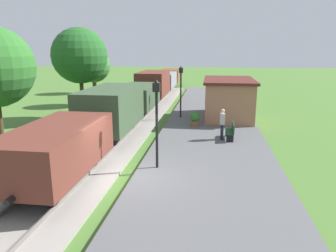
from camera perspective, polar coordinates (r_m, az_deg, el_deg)
name	(u,v)px	position (r m, az deg, el deg)	size (l,w,h in m)	color
ground_plane	(127,182)	(12.78, -7.32, -9.99)	(160.00, 160.00, 0.00)	#47702D
platform_slab	(209,184)	(12.34, 7.41, -10.27)	(6.00, 60.00, 0.25)	#565659
track_ballast	(69,178)	(13.56, -17.30, -8.84)	(3.80, 60.00, 0.12)	gray
rail_near	(86,175)	(13.23, -14.47, -8.61)	(0.07, 60.00, 0.14)	slate
rail_far	(52,174)	(13.82, -20.07, -8.04)	(0.07, 60.00, 0.14)	slate
freight_train	(146,92)	(27.50, -3.98, 6.15)	(2.50, 39.20, 2.72)	brown
station_hut	(228,98)	(23.27, 10.78, 4.93)	(3.50, 5.80, 2.78)	#9E6B4C
bench_near_hut	(231,131)	(17.79, 11.23, -0.84)	(0.42, 1.50, 0.91)	#1E4C2D
person_waiting	(222,123)	(17.52, 9.73, 0.55)	(0.26, 0.40, 1.71)	black
potted_planter	(195,119)	(20.50, 4.85, 1.30)	(0.64, 0.64, 0.92)	brown
lamp_post_near	(157,108)	(12.81, -2.06, 3.30)	(0.28, 0.28, 3.70)	black
lamp_post_far	(181,82)	(22.81, 2.33, 7.89)	(0.28, 0.28, 3.70)	black
tree_trackside_far	(80,56)	(23.82, -15.60, 12.04)	(3.92, 3.92, 6.59)	#4C3823
tree_field_left	(93,66)	(29.84, -13.32, 10.52)	(3.06, 3.06, 5.18)	#4C3823
tree_field_distant	(94,57)	(38.38, -13.13, 11.99)	(2.92, 2.92, 5.67)	#4C3823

